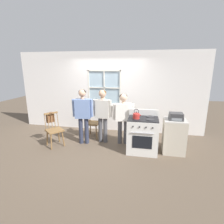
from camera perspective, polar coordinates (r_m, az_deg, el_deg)
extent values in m
plane|color=brown|center=(5.10, -4.51, -10.97)|extent=(16.00, 16.00, 0.00)
cube|color=white|center=(6.72, -17.85, 6.62)|extent=(2.49, 0.06, 2.70)
cube|color=white|center=(5.92, 16.36, 5.75)|extent=(2.77, 0.06, 2.70)
cube|color=white|center=(6.24, -2.41, -1.65)|extent=(1.15, 0.06, 0.91)
cube|color=white|center=(6.00, -2.61, 16.46)|extent=(1.15, 0.06, 0.61)
cube|color=silver|center=(6.06, -2.63, 2.14)|extent=(1.21, 0.10, 0.03)
cube|color=#9EB7C6|center=(6.05, -2.49, 7.94)|extent=(1.09, 0.01, 1.12)
cube|color=silver|center=(6.02, -2.56, 7.91)|extent=(0.04, 0.02, 1.18)
cube|color=silver|center=(6.02, -2.56, 7.91)|extent=(1.15, 0.02, 0.04)
cube|color=silver|center=(6.17, -7.60, 7.96)|extent=(0.04, 0.03, 1.18)
cube|color=silver|center=(5.91, 2.71, 7.79)|extent=(0.04, 0.03, 1.18)
cube|color=silver|center=(5.98, -2.62, 13.36)|extent=(1.15, 0.03, 0.04)
cube|color=silver|center=(6.11, -2.50, 2.58)|extent=(1.15, 0.03, 0.04)
cube|color=olive|center=(5.18, -18.28, -5.71)|extent=(0.58, 0.58, 0.04)
cylinder|color=olive|center=(5.07, -19.22, -9.17)|extent=(0.05, 0.09, 0.45)
cylinder|color=olive|center=(5.18, -15.66, -8.39)|extent=(0.09, 0.05, 0.45)
cylinder|color=olive|center=(5.36, -20.39, -8.01)|extent=(0.09, 0.05, 0.45)
cylinder|color=olive|center=(5.46, -17.00, -7.30)|extent=(0.05, 0.09, 0.45)
cylinder|color=olive|center=(5.21, -20.98, -3.22)|extent=(0.06, 0.06, 0.45)
cylinder|color=olive|center=(5.24, -20.05, -3.06)|extent=(0.06, 0.06, 0.45)
cylinder|color=olive|center=(5.26, -19.12, -2.89)|extent=(0.06, 0.06, 0.45)
cylinder|color=olive|center=(5.29, -18.21, -2.72)|extent=(0.06, 0.06, 0.45)
cylinder|color=olive|center=(5.32, -17.30, -2.55)|extent=(0.06, 0.06, 0.45)
cube|color=olive|center=(5.20, -19.34, -0.37)|extent=(0.28, 0.32, 0.04)
cube|color=olive|center=(5.57, -6.22, -3.61)|extent=(0.41, 0.43, 0.04)
cylinder|color=olive|center=(5.45, -5.12, -6.71)|extent=(0.07, 0.07, 0.45)
cylinder|color=olive|center=(5.76, -4.09, -5.53)|extent=(0.07, 0.07, 0.45)
cylinder|color=olive|center=(5.55, -8.29, -6.41)|extent=(0.07, 0.07, 0.45)
cylinder|color=olive|center=(5.85, -7.11, -5.26)|extent=(0.07, 0.07, 0.45)
cylinder|color=olive|center=(5.40, -8.60, -1.79)|extent=(0.07, 0.02, 0.45)
cylinder|color=olive|center=(5.48, -8.27, -1.54)|extent=(0.07, 0.02, 0.45)
cylinder|color=olive|center=(5.56, -7.94, -1.29)|extent=(0.07, 0.02, 0.45)
cylinder|color=olive|center=(5.64, -7.62, -1.05)|extent=(0.07, 0.02, 0.45)
cylinder|color=olive|center=(5.73, -7.32, -0.81)|extent=(0.07, 0.02, 0.45)
cube|color=olive|center=(5.50, -8.03, 1.10)|extent=(0.05, 0.38, 0.04)
cylinder|color=#2D3347|center=(5.20, -10.11, -6.00)|extent=(0.12, 0.12, 0.78)
cylinder|color=#2D3347|center=(5.17, -8.29, -6.06)|extent=(0.12, 0.12, 0.78)
cube|color=#6B84B7|center=(4.99, -9.50, 1.09)|extent=(0.46, 0.27, 0.55)
cylinder|color=#6B84B7|center=(5.03, -12.41, 1.30)|extent=(0.09, 0.12, 0.51)
cylinder|color=#6B84B7|center=(4.92, -6.65, 1.26)|extent=(0.09, 0.12, 0.51)
cylinder|color=tan|center=(4.93, -9.65, 4.55)|extent=(0.10, 0.10, 0.07)
sphere|color=tan|center=(4.91, -9.72, 6.10)|extent=(0.20, 0.20, 0.20)
ellipsoid|color=black|center=(4.92, -9.69, 6.34)|extent=(0.21, 0.21, 0.17)
cylinder|color=#4C4C51|center=(5.24, -3.78, -5.77)|extent=(0.12, 0.12, 0.76)
cylinder|color=#4C4C51|center=(5.20, -2.19, -5.90)|extent=(0.12, 0.12, 0.76)
cube|color=beige|center=(5.03, -3.08, 1.09)|extent=(0.40, 0.22, 0.53)
cylinder|color=beige|center=(5.07, -5.67, 1.40)|extent=(0.08, 0.11, 0.49)
cylinder|color=beige|center=(4.95, -0.56, 1.13)|extent=(0.08, 0.11, 0.49)
cylinder|color=tan|center=(4.97, -3.13, 4.44)|extent=(0.10, 0.10, 0.06)
sphere|color=tan|center=(4.94, -3.15, 6.01)|extent=(0.21, 0.21, 0.21)
ellipsoid|color=brown|center=(4.96, -3.11, 6.25)|extent=(0.22, 0.22, 0.17)
cylinder|color=#4C4C51|center=(5.13, 2.58, -6.51)|extent=(0.12, 0.12, 0.70)
cylinder|color=#4C4C51|center=(5.15, 4.53, -6.46)|extent=(0.12, 0.12, 0.70)
cube|color=white|center=(4.96, 3.67, 0.00)|extent=(0.49, 0.31, 0.49)
cylinder|color=white|center=(4.91, 0.63, 0.12)|extent=(0.10, 0.12, 0.46)
cylinder|color=white|center=(4.97, 6.73, 0.21)|extent=(0.10, 0.12, 0.46)
cylinder|color=beige|center=(4.89, 3.72, 3.14)|extent=(0.10, 0.10, 0.06)
sphere|color=beige|center=(4.87, 3.74, 4.73)|extent=(0.22, 0.22, 0.22)
ellipsoid|color=#332319|center=(4.88, 3.73, 4.99)|extent=(0.22, 0.22, 0.18)
cube|color=white|center=(4.68, 9.92, -7.53)|extent=(0.78, 0.64, 0.90)
cube|color=black|center=(4.53, 10.17, -2.11)|extent=(0.76, 0.61, 0.02)
cylinder|color=#2D2D30|center=(4.41, 7.87, -2.24)|extent=(0.20, 0.20, 0.02)
cylinder|color=#2D2D30|center=(4.41, 12.43, -2.46)|extent=(0.20, 0.20, 0.02)
cylinder|color=#2D2D30|center=(4.65, 8.06, -1.35)|extent=(0.20, 0.20, 0.02)
cylinder|color=#2D2D30|center=(4.65, 12.37, -1.56)|extent=(0.20, 0.20, 0.02)
cube|color=white|center=(4.79, 10.30, -0.08)|extent=(0.78, 0.06, 0.16)
cube|color=black|center=(4.41, 9.78, -9.75)|extent=(0.48, 0.01, 0.32)
cylinder|color=silver|center=(4.29, 9.92, -6.79)|extent=(0.54, 0.02, 0.02)
cylinder|color=#232326|center=(4.26, 6.86, -4.76)|extent=(0.04, 0.02, 0.04)
cylinder|color=#232326|center=(4.25, 8.96, -4.86)|extent=(0.04, 0.02, 0.04)
cylinder|color=#232326|center=(4.25, 11.06, -4.97)|extent=(0.04, 0.02, 0.04)
cylinder|color=#232326|center=(4.26, 13.16, -5.06)|extent=(0.04, 0.02, 0.04)
cylinder|color=red|center=(4.39, 7.91, -1.38)|extent=(0.17, 0.17, 0.12)
ellipsoid|color=red|center=(4.37, 7.93, -0.62)|extent=(0.16, 0.16, 0.07)
sphere|color=black|center=(4.36, 7.95, -0.05)|extent=(0.03, 0.03, 0.03)
cylinder|color=red|center=(4.38, 8.97, -1.20)|extent=(0.08, 0.03, 0.07)
torus|color=black|center=(4.36, 7.96, 0.20)|extent=(0.12, 0.01, 0.12)
cylinder|color=#42474C|center=(6.02, -1.80, 2.59)|extent=(0.14, 0.14, 0.08)
cylinder|color=#33261C|center=(6.01, -1.81, 2.88)|extent=(0.13, 0.13, 0.01)
cone|color=#388447|center=(6.00, -1.61, 3.72)|extent=(0.06, 0.04, 0.17)
cone|color=#388447|center=(6.02, -1.78, 3.31)|extent=(0.04, 0.05, 0.07)
cone|color=#388447|center=(6.00, -2.00, 3.73)|extent=(0.08, 0.05, 0.17)
cone|color=#388447|center=(5.99, -1.95, 3.35)|extent=(0.04, 0.05, 0.10)
cone|color=#388447|center=(5.98, -1.71, 3.49)|extent=(0.05, 0.06, 0.13)
cube|color=brown|center=(5.32, -19.53, -1.79)|extent=(0.21, 0.23, 0.26)
torus|color=brown|center=(5.21, -19.39, -0.19)|extent=(0.17, 0.17, 0.01)
cube|color=beige|center=(4.85, 19.56, -7.61)|extent=(0.55, 0.50, 0.87)
cube|color=beige|center=(4.70, 20.02, -2.51)|extent=(0.55, 0.50, 0.03)
cube|color=#38383A|center=(4.67, 20.12, -1.82)|extent=(0.34, 0.28, 0.10)
cube|color=#38383A|center=(4.64, 20.22, -0.75)|extent=(0.32, 0.27, 0.08)
cube|color=gray|center=(4.53, 20.39, -2.32)|extent=(0.24, 0.01, 0.06)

